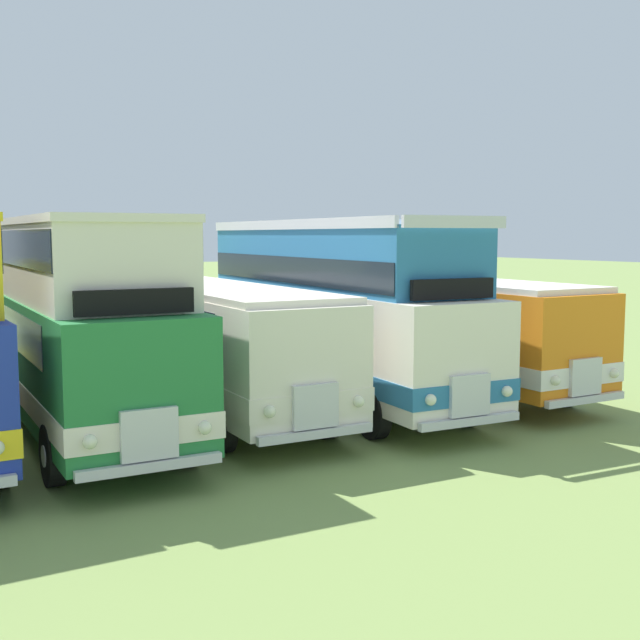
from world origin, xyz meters
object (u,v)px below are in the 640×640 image
bus_sixth_in_row (213,338)px  bus_eighth_in_row (444,325)px  bus_seventh_in_row (332,306)px  bus_fifth_in_row (77,317)px

bus_sixth_in_row → bus_eighth_in_row: 6.46m
bus_sixth_in_row → bus_seventh_in_row: (3.23, 0.02, 0.61)m
bus_fifth_in_row → bus_sixth_in_row: 3.36m
bus_seventh_in_row → bus_eighth_in_row: size_ratio=1.16×
bus_fifth_in_row → bus_seventh_in_row: bus_seventh_in_row is taller
bus_fifth_in_row → bus_eighth_in_row: 9.70m
bus_sixth_in_row → bus_eighth_in_row: size_ratio=1.04×
bus_sixth_in_row → bus_seventh_in_row: bearing=0.4°
bus_fifth_in_row → bus_seventh_in_row: bearing=5.5°
bus_eighth_in_row → bus_fifth_in_row: bearing=-178.9°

